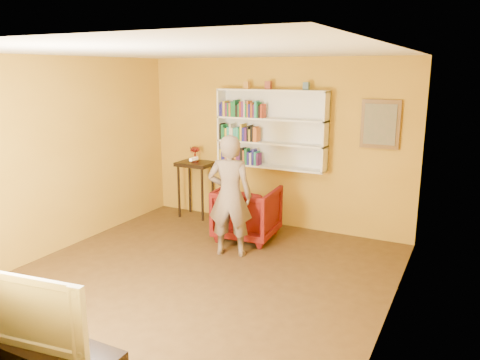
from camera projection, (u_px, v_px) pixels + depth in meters
name	position (u px, v px, depth m)	size (l,w,h in m)	color
room_shell	(190.00, 201.00, 5.44)	(5.30, 5.80, 2.88)	#442E16
bookshelf	(272.00, 129.00, 7.40)	(1.80, 0.29, 1.23)	white
books_row_lower	(240.00, 156.00, 7.64)	(0.69, 0.19, 0.27)	gold
books_row_middle	(240.00, 133.00, 7.56)	(0.67, 0.19, 0.27)	black
books_row_upper	(242.00, 110.00, 7.46)	(0.76, 0.19, 0.27)	navy
ornament_left	(247.00, 85.00, 7.38)	(0.08, 0.08, 0.11)	#C38537
ornament_centre	(268.00, 85.00, 7.21)	(0.09, 0.09, 0.12)	brown
ornament_right	(306.00, 86.00, 6.94)	(0.08, 0.08, 0.12)	#456374
framed_painting	(380.00, 124.00, 6.68)	(0.55, 0.05, 0.70)	brown
console_table	(195.00, 172.00, 8.04)	(0.59, 0.45, 0.97)	black
ruby_lustre	(195.00, 151.00, 7.96)	(0.17, 0.17, 0.27)	maroon
armchair	(247.00, 213.00, 7.08)	(0.86, 0.88, 0.80)	#4E0507
person	(230.00, 196.00, 6.34)	(0.61, 0.40, 1.68)	#6F5D51
game_remote	(194.00, 159.00, 6.03)	(0.04, 0.15, 0.04)	white
television	(38.00, 307.00, 3.51)	(1.02, 0.13, 0.59)	black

